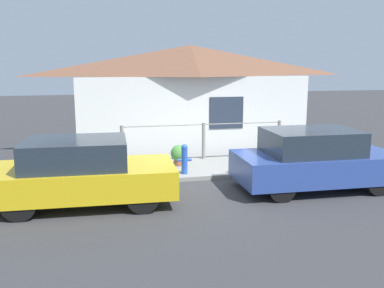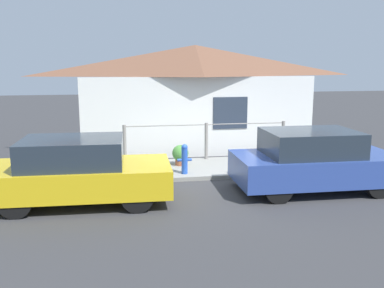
% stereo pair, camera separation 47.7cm
% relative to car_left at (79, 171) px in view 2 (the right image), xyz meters
% --- Properties ---
extents(ground_plane, '(60.00, 60.00, 0.00)m').
position_rel_car_left_xyz_m(ground_plane, '(3.42, 1.23, -0.70)').
color(ground_plane, '#38383A').
extents(sidewalk, '(24.00, 2.12, 0.11)m').
position_rel_car_left_xyz_m(sidewalk, '(3.42, 2.29, -0.65)').
color(sidewalk, gray).
rests_on(sidewalk, ground_plane).
extents(house, '(7.79, 2.23, 3.51)m').
position_rel_car_left_xyz_m(house, '(3.42, 4.94, 2.10)').
color(house, white).
rests_on(house, ground_plane).
extents(fence, '(4.90, 0.10, 1.08)m').
position_rel_car_left_xyz_m(fence, '(3.42, 3.20, 0.01)').
color(fence, gray).
rests_on(fence, sidewalk).
extents(car_left, '(3.82, 1.88, 1.40)m').
position_rel_car_left_xyz_m(car_left, '(0.00, 0.00, 0.00)').
color(car_left, gold).
rests_on(car_left, ground_plane).
extents(car_right, '(3.79, 1.81, 1.42)m').
position_rel_car_left_xyz_m(car_right, '(5.31, -0.00, 0.01)').
color(car_right, '#2D4793').
rests_on(car_right, ground_plane).
extents(fire_hydrant, '(0.37, 0.17, 0.78)m').
position_rel_car_left_xyz_m(fire_hydrant, '(2.52, 1.60, -0.18)').
color(fire_hydrant, blue).
rests_on(fire_hydrant, sidewalk).
extents(potted_plant_near_hydrant, '(0.46, 0.46, 0.57)m').
position_rel_car_left_xyz_m(potted_plant_near_hydrant, '(2.54, 2.54, -0.28)').
color(potted_plant_near_hydrant, '#9E5638').
rests_on(potted_plant_near_hydrant, sidewalk).
extents(potted_plant_by_fence, '(0.57, 0.57, 0.70)m').
position_rel_car_left_xyz_m(potted_plant_by_fence, '(0.01, 2.46, -0.20)').
color(potted_plant_by_fence, '#9E5638').
rests_on(potted_plant_by_fence, sidewalk).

